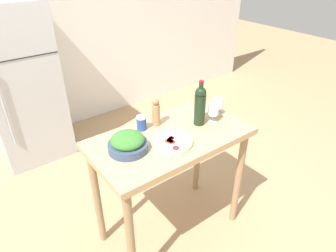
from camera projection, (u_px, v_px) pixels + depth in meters
The scene contains 11 objects.
ground_plane at pixel (170, 228), 2.59m from camera, with size 14.00×14.00×0.00m, color tan.
wall_back at pixel (53, 25), 3.46m from camera, with size 6.40×0.08×2.60m.
refrigerator at pixel (21, 84), 3.14m from camera, with size 0.70×0.71×1.68m.
prep_counter at pixel (171, 152), 2.17m from camera, with size 1.14×0.62×0.95m.
wine_bottle at pixel (200, 105), 2.15m from camera, with size 0.08×0.08×0.34m.
wine_glass_near at pixel (213, 111), 2.21m from camera, with size 0.08×0.08×0.13m.
wine_glass_far at pixel (218, 104), 2.31m from camera, with size 0.08×0.08×0.13m.
pepper_mill at pixel (155, 113), 2.16m from camera, with size 0.06×0.06×0.21m.
salad_bowl at pixel (128, 143), 1.91m from camera, with size 0.26×0.26×0.13m.
homemade_pizza at pixel (172, 142), 1.99m from camera, with size 0.28×0.28×0.03m.
salt_canister at pixel (142, 123), 2.13m from camera, with size 0.07×0.07×0.10m.
Camera 1 is at (-1.07, -1.39, 2.09)m, focal length 32.00 mm.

